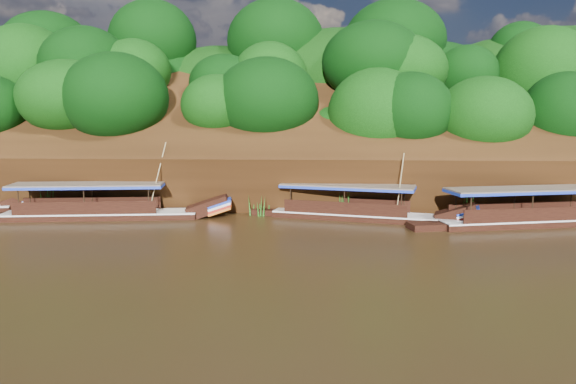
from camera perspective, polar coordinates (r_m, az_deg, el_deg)
name	(u,v)px	position (r m, az deg, el deg)	size (l,w,h in m)	color
ground	(344,252)	(27.37, 5.72, -6.05)	(160.00, 160.00, 0.00)	black
riverbank	(332,166)	(49.47, 4.52, 2.62)	(120.00, 30.06, 19.40)	black
boat_0	(544,216)	(36.73, 24.61, -2.27)	(13.89, 4.85, 5.49)	black
boat_1	(367,212)	(35.28, 8.08, -2.03)	(12.59, 4.74, 4.67)	black
boat_2	(113,210)	(37.12, -17.39, -1.80)	(14.28, 3.59, 5.20)	black
reeds	(279,202)	(36.42, -0.97, -1.02)	(48.56, 2.50, 2.03)	#235916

